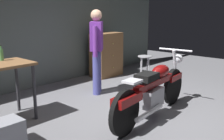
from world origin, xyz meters
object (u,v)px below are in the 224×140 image
(person_standing, at_px, (97,48))
(motorcycle, at_px, (153,90))
(shop_stool, at_px, (145,62))
(wooden_dresser, at_px, (106,55))
(storage_bin, at_px, (4,134))
(bottle, at_px, (1,54))

(person_standing, bearing_deg, motorcycle, 40.56)
(person_standing, relative_size, shop_stool, 2.61)
(motorcycle, bearing_deg, shop_stool, 33.44)
(motorcycle, relative_size, shop_stool, 3.41)
(shop_stool, height_order, wooden_dresser, wooden_dresser)
(wooden_dresser, bearing_deg, person_standing, -143.72)
(shop_stool, bearing_deg, person_standing, 167.69)
(motorcycle, distance_m, storage_bin, 2.21)
(shop_stool, height_order, storage_bin, shop_stool)
(motorcycle, distance_m, wooden_dresser, 2.82)
(shop_stool, relative_size, storage_bin, 1.45)
(shop_stool, bearing_deg, motorcycle, -140.47)
(person_standing, relative_size, storage_bin, 3.80)
(person_standing, xyz_separation_m, shop_stool, (1.25, -0.27, -0.43))
(motorcycle, bearing_deg, person_standing, 73.52)
(motorcycle, distance_m, shop_stool, 1.99)
(wooden_dresser, relative_size, bottle, 4.56)
(person_standing, height_order, wooden_dresser, person_standing)
(storage_bin, xyz_separation_m, bottle, (0.49, 0.95, 0.83))
(storage_bin, distance_m, bottle, 1.35)
(motorcycle, relative_size, person_standing, 1.31)
(shop_stool, height_order, bottle, bottle)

